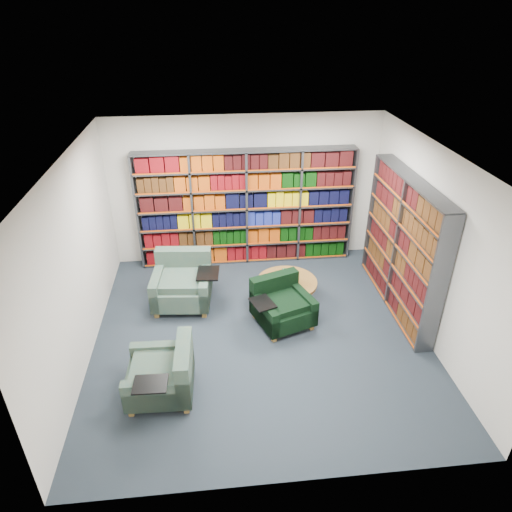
{
  "coord_description": "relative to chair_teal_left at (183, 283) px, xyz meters",
  "views": [
    {
      "loc": [
        -0.65,
        -5.51,
        4.51
      ],
      "look_at": [
        0.0,
        0.6,
        1.05
      ],
      "focal_mm": 32.0,
      "sensor_mm": 36.0,
      "label": 1
    }
  ],
  "objects": [
    {
      "name": "coffee_table",
      "position": [
        1.72,
        -0.32,
        0.03
      ],
      "size": [
        1.0,
        1.0,
        0.7
      ],
      "color": "#915F33",
      "rests_on": "ground"
    },
    {
      "name": "chair_green_right",
      "position": [
        1.55,
        -0.74,
        -0.05
      ],
      "size": [
        1.07,
        1.03,
        0.73
      ],
      "color": "black",
      "rests_on": "ground"
    },
    {
      "name": "bookshelf_right",
      "position": [
        3.53,
        -0.45,
        0.75
      ],
      "size": [
        0.28,
        2.5,
        2.2
      ],
      "color": "#47494F",
      "rests_on": "ground"
    },
    {
      "name": "chair_teal_left",
      "position": [
        0.0,
        0.0,
        0.0
      ],
      "size": [
        1.15,
        1.02,
        0.85
      ],
      "color": "#09343E",
      "rests_on": "ground"
    },
    {
      "name": "bookshelf_back",
      "position": [
        1.19,
        1.29,
        0.75
      ],
      "size": [
        4.0,
        0.28,
        2.2
      ],
      "color": "#47494F",
      "rests_on": "ground"
    },
    {
      "name": "room_shell",
      "position": [
        1.19,
        -1.05,
        1.06
      ],
      "size": [
        5.02,
        5.02,
        2.82
      ],
      "color": "black",
      "rests_on": "ground"
    },
    {
      "name": "chair_teal_front",
      "position": [
        -0.15,
        -2.12,
        -0.04
      ],
      "size": [
        0.85,
        0.98,
        0.75
      ],
      "color": "#09343E",
      "rests_on": "ground"
    }
  ]
}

